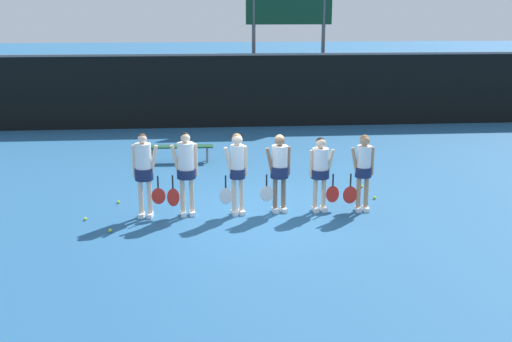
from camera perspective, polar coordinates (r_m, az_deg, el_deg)
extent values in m
plane|color=#235684|center=(12.92, -0.01, -4.05)|extent=(140.00, 140.00, 0.00)
cube|color=black|center=(22.22, -2.25, 7.54)|extent=(60.00, 0.06, 2.63)
cube|color=slate|center=(22.09, -2.29, 11.02)|extent=(60.00, 0.08, 0.08)
cylinder|color=#515156|center=(23.27, -0.22, 10.96)|extent=(0.14, 0.14, 5.10)
cylinder|color=#515156|center=(23.65, 6.38, 10.94)|extent=(0.14, 0.14, 5.10)
cube|color=#0F3823|center=(23.36, 3.17, 15.49)|extent=(3.27, 0.12, 1.41)
cube|color=#19472D|center=(17.26, -7.25, 2.33)|extent=(1.89, 0.40, 0.04)
cylinder|color=slate|center=(17.41, -4.66, 1.70)|extent=(0.06, 0.06, 0.44)
cylinder|color=slate|center=(17.16, -4.67, 1.51)|extent=(0.06, 0.06, 0.44)
cylinder|color=slate|center=(17.50, -9.73, 1.61)|extent=(0.06, 0.06, 0.44)
cylinder|color=slate|center=(17.26, -9.81, 1.41)|extent=(0.06, 0.06, 0.44)
cylinder|color=beige|center=(12.77, -10.10, -2.51)|extent=(0.10, 0.10, 0.85)
cylinder|color=beige|center=(12.81, -10.91, -2.49)|extent=(0.10, 0.10, 0.85)
cube|color=white|center=(12.87, -10.05, -4.17)|extent=(0.14, 0.25, 0.09)
cube|color=white|center=(12.90, -10.86, -4.15)|extent=(0.14, 0.25, 0.09)
cylinder|color=#192347|center=(12.65, -10.62, -0.28)|extent=(0.38, 0.38, 0.25)
cylinder|color=white|center=(12.58, -10.68, 0.95)|extent=(0.33, 0.33, 0.73)
sphere|color=beige|center=(12.48, -10.78, 3.01)|extent=(0.19, 0.19, 0.19)
sphere|color=#4C331E|center=(12.49, -10.77, 3.13)|extent=(0.18, 0.18, 0.18)
cylinder|color=beige|center=(12.54, -9.75, 0.89)|extent=(0.23, 0.10, 0.70)
cylinder|color=beige|center=(12.62, -11.55, 0.90)|extent=(0.08, 0.08, 0.70)
cylinder|color=black|center=(12.62, -9.33, -1.04)|extent=(0.03, 0.03, 0.26)
ellipsoid|color=red|center=(12.71, -9.27, -2.37)|extent=(0.29, 0.03, 0.36)
cylinder|color=beige|center=(12.77, -6.15, -2.35)|extent=(0.10, 0.10, 0.85)
cylinder|color=beige|center=(12.76, -7.01, -2.40)|extent=(0.10, 0.10, 0.85)
cube|color=white|center=(12.87, -6.08, -4.02)|extent=(0.14, 0.25, 0.09)
cube|color=white|center=(12.85, -6.94, -4.07)|extent=(0.14, 0.25, 0.09)
cylinder|color=#192347|center=(12.63, -6.64, -0.24)|extent=(0.40, 0.40, 0.19)
cylinder|color=white|center=(12.55, -6.68, 1.06)|extent=(0.35, 0.35, 0.73)
sphere|color=beige|center=(12.45, -6.75, 3.13)|extent=(0.20, 0.20, 0.20)
sphere|color=black|center=(12.46, -6.76, 3.26)|extent=(0.18, 0.18, 0.18)
cylinder|color=beige|center=(12.54, -7.66, 0.96)|extent=(0.23, 0.10, 0.69)
cylinder|color=beige|center=(12.57, -5.75, 1.06)|extent=(0.08, 0.08, 0.69)
cylinder|color=black|center=(12.63, -7.94, -1.04)|extent=(0.03, 0.03, 0.29)
ellipsoid|color=red|center=(12.73, -7.89, -2.50)|extent=(0.26, 0.03, 0.39)
cylinder|color=beige|center=(12.77, -1.42, -2.32)|extent=(0.10, 0.10, 0.84)
cylinder|color=beige|center=(12.73, -2.11, -2.38)|extent=(0.10, 0.10, 0.84)
cube|color=white|center=(12.86, -1.37, -3.95)|extent=(0.16, 0.26, 0.09)
cube|color=white|center=(12.82, -2.05, -4.01)|extent=(0.16, 0.26, 0.09)
cylinder|color=#192347|center=(12.61, -1.78, -0.22)|extent=(0.33, 0.33, 0.21)
cylinder|color=white|center=(12.54, -1.79, 0.96)|extent=(0.29, 0.29, 0.68)
sphere|color=beige|center=(12.44, -1.81, 2.99)|extent=(0.23, 0.23, 0.23)
sphere|color=olive|center=(12.45, -1.83, 3.13)|extent=(0.21, 0.21, 0.21)
cylinder|color=beige|center=(12.50, -2.60, 0.84)|extent=(0.22, 0.12, 0.65)
cylinder|color=beige|center=(12.59, -1.03, 0.96)|extent=(0.08, 0.08, 0.65)
cylinder|color=black|center=(12.57, -2.91, -1.02)|extent=(0.03, 0.03, 0.27)
ellipsoid|color=silver|center=(12.66, -2.89, -2.39)|extent=(0.28, 0.03, 0.37)
cylinder|color=#8C664C|center=(12.95, 2.62, -2.15)|extent=(0.10, 0.10, 0.81)
cylinder|color=#8C664C|center=(12.90, 1.83, -2.21)|extent=(0.10, 0.10, 0.81)
cube|color=white|center=(13.03, 2.64, -3.69)|extent=(0.15, 0.25, 0.09)
cube|color=white|center=(12.98, 1.85, -3.76)|extent=(0.15, 0.25, 0.09)
cylinder|color=#192347|center=(12.78, 2.25, -0.08)|extent=(0.39, 0.39, 0.25)
cylinder|color=white|center=(12.72, 2.26, 0.98)|extent=(0.34, 0.34, 0.66)
sphere|color=#8C664C|center=(12.62, 2.28, 2.90)|extent=(0.22, 0.22, 0.22)
sphere|color=#D8B772|center=(12.64, 2.26, 3.04)|extent=(0.20, 0.20, 0.20)
cylinder|color=#8C664C|center=(12.67, 1.35, 0.86)|extent=(0.21, 0.11, 0.63)
cylinder|color=#8C664C|center=(12.78, 3.12, 0.97)|extent=(0.08, 0.08, 0.62)
cylinder|color=black|center=(12.73, 1.02, -0.89)|extent=(0.03, 0.03, 0.25)
ellipsoid|color=silver|center=(12.82, 1.01, -2.18)|extent=(0.30, 0.03, 0.35)
cylinder|color=beige|center=(13.07, 6.46, -2.14)|extent=(0.10, 0.10, 0.78)
cylinder|color=beige|center=(13.01, 5.66, -2.20)|extent=(0.10, 0.10, 0.78)
cube|color=white|center=(13.15, 6.45, -3.60)|extent=(0.14, 0.25, 0.09)
cube|color=white|center=(13.09, 5.66, -3.67)|extent=(0.14, 0.25, 0.09)
cylinder|color=#192347|center=(12.91, 6.11, -0.24)|extent=(0.40, 0.40, 0.19)
cylinder|color=white|center=(12.85, 6.14, 0.81)|extent=(0.35, 0.35, 0.62)
sphere|color=beige|center=(12.75, 6.20, 2.64)|extent=(0.22, 0.22, 0.22)
sphere|color=black|center=(12.77, 6.17, 2.78)|extent=(0.20, 0.20, 0.20)
cylinder|color=beige|center=(12.92, 7.04, 0.79)|extent=(0.21, 0.10, 0.59)
cylinder|color=beige|center=(12.79, 5.28, 0.70)|extent=(0.08, 0.08, 0.59)
cylinder|color=black|center=(13.03, 7.35, -0.84)|extent=(0.03, 0.03, 0.27)
ellipsoid|color=red|center=(13.12, 7.30, -2.20)|extent=(0.29, 0.03, 0.38)
cylinder|color=tan|center=(13.20, 10.44, -2.07)|extent=(0.10, 0.10, 0.80)
cylinder|color=tan|center=(13.16, 9.73, -2.09)|extent=(0.10, 0.10, 0.80)
cube|color=white|center=(13.28, 10.40, -3.57)|extent=(0.11, 0.24, 0.09)
cube|color=white|center=(13.24, 9.70, -3.60)|extent=(0.11, 0.24, 0.09)
cylinder|color=#192347|center=(13.05, 10.18, -0.08)|extent=(0.35, 0.35, 0.22)
cylinder|color=white|center=(12.99, 10.23, 0.98)|extent=(0.31, 0.31, 0.65)
sphere|color=tan|center=(12.89, 10.32, 2.84)|extent=(0.22, 0.22, 0.22)
sphere|color=olive|center=(12.90, 10.30, 2.98)|extent=(0.20, 0.20, 0.20)
cylinder|color=tan|center=(12.94, 9.40, 0.90)|extent=(0.20, 0.08, 0.62)
cylinder|color=tan|center=(13.04, 11.01, 0.93)|extent=(0.08, 0.08, 0.62)
cylinder|color=black|center=(13.00, 9.01, -0.85)|extent=(0.03, 0.03, 0.28)
ellipsoid|color=red|center=(13.10, 8.95, -2.27)|extent=(0.32, 0.03, 0.39)
sphere|color=#CCE033|center=(12.99, -15.96, -4.40)|extent=(0.07, 0.07, 0.07)
sphere|color=#CCE033|center=(13.91, -12.97, -2.90)|extent=(0.07, 0.07, 0.07)
sphere|color=#CCE033|center=(14.13, 11.24, -2.50)|extent=(0.07, 0.07, 0.07)
sphere|color=#CCE033|center=(12.20, -13.72, -5.52)|extent=(0.07, 0.07, 0.07)
sphere|color=#CCE033|center=(14.98, 10.04, -1.44)|extent=(0.06, 0.06, 0.06)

